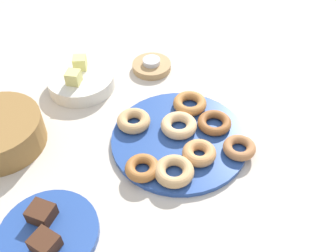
% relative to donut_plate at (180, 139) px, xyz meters
% --- Properties ---
extents(ground_plane, '(2.40, 2.40, 0.00)m').
position_rel_donut_plate_xyz_m(ground_plane, '(0.00, 0.00, -0.01)').
color(ground_plane, beige).
extents(donut_plate, '(0.34, 0.34, 0.01)m').
position_rel_donut_plate_xyz_m(donut_plate, '(0.00, 0.00, 0.00)').
color(donut_plate, '#284C9E').
rests_on(donut_plate, ground_plane).
extents(donut_0, '(0.11, 0.11, 0.02)m').
position_rel_donut_plate_xyz_m(donut_0, '(0.11, 0.01, 0.02)').
color(donut_0, '#BC7A3D').
rests_on(donut_0, donut_plate).
extents(donut_1, '(0.11, 0.11, 0.02)m').
position_rel_donut_plate_xyz_m(donut_1, '(0.00, -0.15, 0.02)').
color(donut_1, '#B27547').
rests_on(donut_1, donut_plate).
extents(donut_2, '(0.13, 0.13, 0.03)m').
position_rel_donut_plate_xyz_m(donut_2, '(0.03, 0.01, 0.02)').
color(donut_2, '#EABC84').
rests_on(donut_2, donut_plate).
extents(donut_3, '(0.12, 0.12, 0.03)m').
position_rel_donut_plate_xyz_m(donut_3, '(0.01, 0.12, 0.02)').
color(donut_3, tan).
rests_on(donut_3, donut_plate).
extents(donut_4, '(0.12, 0.12, 0.02)m').
position_rel_donut_plate_xyz_m(donut_4, '(0.06, -0.07, 0.02)').
color(donut_4, '#995B2D').
rests_on(donut_4, donut_plate).
extents(donut_5, '(0.11, 0.11, 0.03)m').
position_rel_donut_plate_xyz_m(donut_5, '(-0.05, -0.06, 0.02)').
color(donut_5, tan).
rests_on(donut_5, donut_plate).
extents(donut_6, '(0.12, 0.12, 0.03)m').
position_rel_donut_plate_xyz_m(donut_6, '(-0.12, -0.02, 0.02)').
color(donut_6, tan).
rests_on(donut_6, donut_plate).
extents(donut_7, '(0.11, 0.11, 0.02)m').
position_rel_donut_plate_xyz_m(donut_7, '(-0.13, 0.05, 0.02)').
color(donut_7, '#AD6B33').
rests_on(donut_7, donut_plate).
extents(cake_plate, '(0.20, 0.20, 0.02)m').
position_rel_donut_plate_xyz_m(cake_plate, '(-0.33, 0.18, 0.00)').
color(cake_plate, '#284C9E').
rests_on(cake_plate, ground_plane).
extents(brownie_near, '(0.05, 0.06, 0.03)m').
position_rel_donut_plate_xyz_m(brownie_near, '(-0.36, 0.16, 0.03)').
color(brownie_near, '#472819').
rests_on(brownie_near, cake_plate).
extents(brownie_far, '(0.05, 0.05, 0.03)m').
position_rel_donut_plate_xyz_m(brownie_far, '(-0.30, 0.20, 0.03)').
color(brownie_far, '#472819').
rests_on(brownie_far, cake_plate).
extents(candle_holder, '(0.12, 0.12, 0.02)m').
position_rel_donut_plate_xyz_m(candle_holder, '(0.26, 0.16, 0.00)').
color(candle_holder, tan).
rests_on(candle_holder, ground_plane).
extents(tealight, '(0.05, 0.05, 0.01)m').
position_rel_donut_plate_xyz_m(tealight, '(0.26, 0.16, 0.02)').
color(tealight, silver).
rests_on(tealight, candle_holder).
extents(fruit_bowl, '(0.19, 0.19, 0.04)m').
position_rel_donut_plate_xyz_m(fruit_bowl, '(0.12, 0.33, 0.01)').
color(fruit_bowl, silver).
rests_on(fruit_bowl, ground_plane).
extents(melon_chunk_left, '(0.04, 0.04, 0.04)m').
position_rel_donut_plate_xyz_m(melon_chunk_left, '(0.09, 0.33, 0.05)').
color(melon_chunk_left, '#DBD67A').
rests_on(melon_chunk_left, fruit_bowl).
extents(melon_chunk_right, '(0.05, 0.05, 0.04)m').
position_rel_donut_plate_xyz_m(melon_chunk_right, '(0.15, 0.34, 0.05)').
color(melon_chunk_right, '#DBD67A').
rests_on(melon_chunk_right, fruit_bowl).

